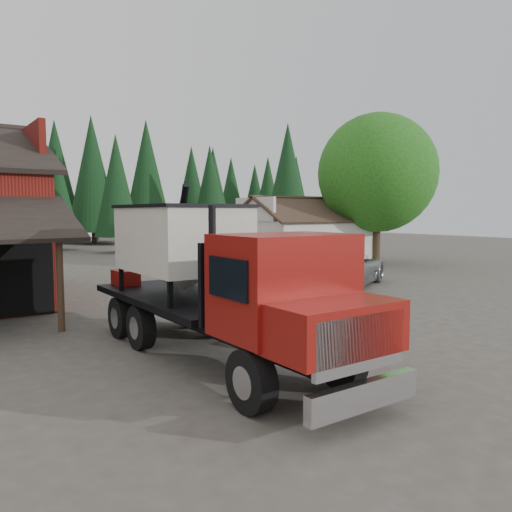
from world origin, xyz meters
TOP-DOWN VIEW (x-y plane):
  - ground at (0.00, 0.00)m, footprint 120.00×120.00m
  - farmhouse at (13.00, 13.00)m, footprint 8.60×6.42m
  - deciduous_tree at (17.01, 9.97)m, footprint 8.00×8.00m
  - conifer_backdrop at (0.00, 42.00)m, footprint 76.00×16.00m
  - near_pine_b at (6.00, 30.00)m, footprint 3.96×3.96m
  - near_pine_c at (22.00, 26.00)m, footprint 4.84×4.84m
  - feed_truck at (-3.28, -2.97)m, footprint 2.85×9.62m
  - silver_car at (8.00, 4.06)m, footprint 7.08×5.74m
  - equip_box at (-0.95, -3.60)m, footprint 1.00×1.26m

SIDE VIEW (x-z plane):
  - ground at x=0.00m, z-range 0.00..0.00m
  - conifer_backdrop at x=0.00m, z-range -8.00..8.00m
  - equip_box at x=-0.95m, z-range 0.00..0.60m
  - silver_car at x=8.00m, z-range 0.00..1.79m
  - farmhouse at x=13.00m, z-range -0.66..3.99m
  - feed_truck at x=-3.28m, z-range -0.14..4.20m
  - near_pine_b at x=6.00m, z-range 0.69..11.09m
  - deciduous_tree at x=17.01m, z-range 0.81..11.01m
  - near_pine_c at x=22.00m, z-range 0.69..13.09m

